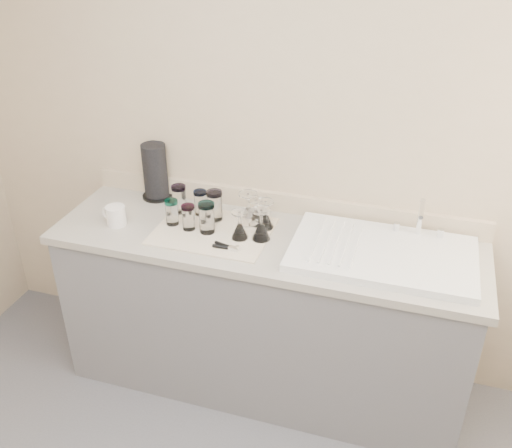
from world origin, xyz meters
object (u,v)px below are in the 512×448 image
(tumbler_purple, at_px, (215,205))
(goblet_front_left, at_px, (240,229))
(tumbler_magenta, at_px, (172,212))
(goblet_back_right, at_px, (265,219))
(goblet_back_left, at_px, (248,213))
(white_mug, at_px, (116,215))
(tumbler_cyan, at_px, (200,202))
(goblet_extra, at_px, (256,216))
(tumbler_blue, at_px, (188,217))
(sink_unit, at_px, (383,253))
(tumbler_teal, at_px, (179,199))
(can_opener, at_px, (226,247))
(paper_towel_roll, at_px, (155,172))
(tumbler_lavender, at_px, (207,217))
(goblet_front_right, at_px, (261,229))

(tumbler_purple, height_order, goblet_front_left, tumbler_purple)
(tumbler_magenta, distance_m, goblet_back_right, 0.46)
(goblet_back_left, bearing_deg, white_mug, -162.67)
(tumbler_cyan, height_order, goblet_back_left, goblet_back_left)
(goblet_back_right, relative_size, goblet_extra, 1.09)
(white_mug, bearing_deg, tumbler_cyan, 29.73)
(tumbler_cyan, distance_m, tumbler_blue, 0.16)
(goblet_back_left, height_order, goblet_extra, goblet_back_left)
(sink_unit, height_order, goblet_front_left, sink_unit)
(goblet_extra, bearing_deg, tumbler_cyan, 177.65)
(tumbler_teal, relative_size, tumbler_blue, 1.14)
(tumbler_cyan, relative_size, goblet_front_left, 0.92)
(tumbler_cyan, bearing_deg, sink_unit, -7.10)
(sink_unit, distance_m, tumbler_teal, 1.05)
(can_opener, distance_m, paper_towel_roll, 0.68)
(tumbler_cyan, distance_m, paper_towel_roll, 0.33)
(tumbler_teal, bearing_deg, sink_unit, -5.94)
(white_mug, bearing_deg, goblet_front_left, 4.24)
(tumbler_purple, height_order, tumbler_magenta, tumbler_purple)
(tumbler_blue, relative_size, goblet_back_right, 0.88)
(sink_unit, relative_size, goblet_back_right, 5.66)
(paper_towel_roll, bearing_deg, sink_unit, -10.92)
(tumbler_lavender, xyz_separation_m, goblet_back_left, (0.16, 0.14, -0.02))
(goblet_back_left, relative_size, goblet_front_right, 1.05)
(goblet_front_right, relative_size, can_opener, 1.21)
(tumbler_magenta, xyz_separation_m, tumbler_lavender, (0.19, -0.02, 0.01))
(goblet_back_left, bearing_deg, tumbler_teal, 178.94)
(tumbler_teal, bearing_deg, goblet_extra, -0.66)
(tumbler_blue, height_order, white_mug, tumbler_blue)
(tumbler_teal, height_order, goblet_front_right, goblet_front_right)
(tumbler_teal, relative_size, tumbler_magenta, 1.13)
(tumbler_magenta, distance_m, goblet_front_right, 0.46)
(tumbler_lavender, xyz_separation_m, goblet_front_left, (0.17, -0.01, -0.03))
(goblet_back_right, bearing_deg, tumbler_blue, -160.69)
(goblet_back_left, relative_size, goblet_front_left, 1.16)
(tumbler_purple, height_order, goblet_front_right, same)
(tumbler_lavender, bearing_deg, goblet_front_right, 3.17)
(tumbler_lavender, xyz_separation_m, white_mug, (-0.46, -0.05, -0.04))
(sink_unit, relative_size, paper_towel_roll, 2.73)
(tumbler_blue, relative_size, goblet_front_left, 0.91)
(tumbler_lavender, bearing_deg, tumbler_teal, 144.72)
(sink_unit, relative_size, tumbler_teal, 5.65)
(goblet_back_right, bearing_deg, sink_unit, -8.11)
(goblet_front_right, xyz_separation_m, paper_towel_roll, (-0.66, 0.26, 0.09))
(tumbler_purple, height_order, white_mug, tumbler_purple)
(tumbler_blue, bearing_deg, goblet_extra, 26.09)
(tumbler_teal, xyz_separation_m, tumbler_blue, (0.11, -0.15, -0.01))
(tumbler_teal, height_order, tumbler_blue, tumbler_teal)
(tumbler_purple, relative_size, goblet_back_left, 0.95)
(sink_unit, xyz_separation_m, goblet_front_left, (-0.66, -0.05, 0.04))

